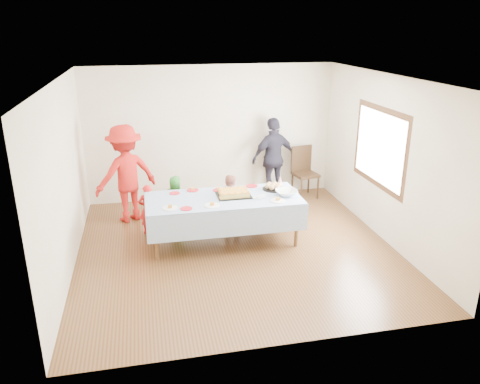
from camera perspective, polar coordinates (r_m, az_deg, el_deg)
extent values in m
plane|color=#4B2F15|center=(7.65, -0.48, -6.83)|extent=(5.00, 5.00, 0.00)
cube|color=beige|center=(9.53, -3.52, 7.17)|extent=(5.00, 0.04, 2.70)
cube|color=beige|center=(4.88, 5.34, -5.51)|extent=(5.00, 0.04, 2.70)
cube|color=beige|center=(7.11, -20.67, 1.49)|extent=(0.04, 5.00, 2.70)
cube|color=beige|center=(8.01, 17.35, 3.84)|extent=(0.04, 5.00, 2.70)
cube|color=white|center=(6.88, -0.55, 13.71)|extent=(5.00, 5.00, 0.04)
cube|color=#472B16|center=(8.12, 16.60, 5.23)|extent=(0.03, 1.75, 1.35)
cylinder|color=#55351D|center=(7.25, -10.20, -5.52)|extent=(0.06, 0.06, 0.73)
cylinder|color=#55351D|center=(7.62, 6.91, -4.08)|extent=(0.06, 0.06, 0.73)
cylinder|color=#55351D|center=(8.02, -10.44, -3.00)|extent=(0.06, 0.06, 0.73)
cylinder|color=#55351D|center=(8.35, 5.09, -1.80)|extent=(0.06, 0.06, 0.73)
cube|color=#55351D|center=(7.59, -2.03, -0.89)|extent=(2.40, 1.00, 0.04)
cube|color=white|center=(7.58, -2.04, -0.72)|extent=(2.50, 1.10, 0.01)
cube|color=black|center=(7.65, -0.77, -0.41)|extent=(0.55, 0.42, 0.02)
cube|color=#E1C055|center=(7.63, -0.77, -0.11)|extent=(0.47, 0.35, 0.07)
cube|color=#B56D29|center=(7.62, -0.77, 0.17)|extent=(0.47, 0.35, 0.01)
cylinder|color=black|center=(7.96, 4.06, 0.39)|extent=(0.37, 0.37, 0.02)
sphere|color=#E1A66E|center=(7.97, 4.74, 0.81)|extent=(0.09, 0.09, 0.09)
sphere|color=#E1A66E|center=(8.03, 4.24, 0.98)|extent=(0.09, 0.09, 0.09)
sphere|color=#E1A66E|center=(8.01, 3.58, 0.93)|extent=(0.09, 0.09, 0.09)
sphere|color=#E1A66E|center=(7.92, 3.40, 0.72)|extent=(0.09, 0.09, 0.09)
sphere|color=#E1A66E|center=(7.86, 3.90, 0.55)|extent=(0.09, 0.09, 0.09)
sphere|color=#E1A66E|center=(7.88, 4.58, 0.59)|extent=(0.09, 0.09, 0.09)
sphere|color=#E1A66E|center=(7.95, 4.07, 0.76)|extent=(0.09, 0.09, 0.09)
imported|color=silver|center=(7.70, 5.68, -0.08)|extent=(0.36, 0.36, 0.09)
cone|color=silver|center=(8.21, 4.90, 1.44)|extent=(0.09, 0.09, 0.15)
cylinder|color=red|center=(7.82, -7.97, -0.14)|extent=(0.17, 0.17, 0.01)
cylinder|color=red|center=(7.93, -5.79, 0.23)|extent=(0.20, 0.20, 0.01)
cylinder|color=red|center=(7.90, -2.66, 0.22)|extent=(0.19, 0.19, 0.01)
cylinder|color=red|center=(8.10, 1.45, 0.74)|extent=(0.20, 0.20, 0.01)
cylinder|color=red|center=(7.16, -6.56, -2.01)|extent=(0.18, 0.18, 0.01)
cylinder|color=white|center=(7.21, -8.52, -1.95)|extent=(0.24, 0.24, 0.01)
cylinder|color=white|center=(7.24, -3.42, -1.65)|extent=(0.24, 0.24, 0.01)
cylinder|color=white|center=(7.45, 4.62, -1.04)|extent=(0.24, 0.24, 0.01)
cylinder|color=black|center=(9.61, 7.48, 0.21)|extent=(0.04, 0.04, 0.47)
cylinder|color=black|center=(9.80, 9.48, 0.49)|extent=(0.04, 0.04, 0.47)
cylinder|color=black|center=(9.93, 6.38, 0.91)|extent=(0.04, 0.04, 0.47)
cylinder|color=black|center=(10.12, 8.35, 1.18)|extent=(0.04, 0.04, 0.47)
cube|color=black|center=(9.78, 7.99, 2.12)|extent=(0.53, 0.53, 0.05)
cube|color=black|center=(9.87, 7.48, 4.09)|extent=(0.46, 0.12, 0.54)
imported|color=red|center=(8.17, -11.15, -2.05)|extent=(0.33, 0.22, 0.88)
imported|color=#297C29|center=(8.62, -7.84, -0.79)|extent=(0.47, 0.37, 0.85)
imported|color=#AC6450|center=(8.28, -1.31, -1.06)|extent=(0.55, 0.48, 0.96)
imported|color=red|center=(8.66, -13.73, 2.17)|extent=(1.32, 1.09, 1.78)
imported|color=#272533|center=(9.63, 4.12, 4.14)|extent=(1.06, 0.65, 1.68)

